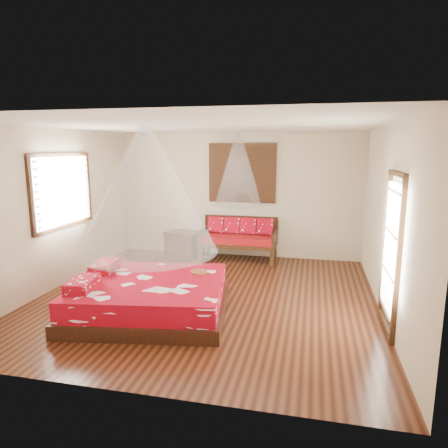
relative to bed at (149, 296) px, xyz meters
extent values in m
cube|color=black|center=(0.69, 0.80, -0.26)|extent=(5.50, 5.50, 0.02)
cube|color=white|center=(0.69, 0.80, 2.56)|extent=(5.50, 5.50, 0.02)
cube|color=beige|center=(-2.07, 0.80, 1.15)|extent=(0.02, 5.50, 2.80)
cube|color=beige|center=(3.45, 0.80, 1.15)|extent=(0.02, 5.50, 2.80)
cube|color=beige|center=(0.69, 3.56, 1.15)|extent=(5.50, 0.02, 2.80)
cube|color=beige|center=(0.69, -1.96, 1.15)|extent=(5.50, 0.02, 2.80)
cube|color=black|center=(0.02, 0.00, -0.15)|extent=(2.53, 2.35, 0.20)
cube|color=#9A0418|center=(0.02, 0.00, 0.10)|extent=(2.41, 2.24, 0.30)
cube|color=#9A0418|center=(-0.75, -0.55, 0.32)|extent=(0.41, 0.63, 0.15)
cube|color=#9A0418|center=(-0.89, 0.30, 0.32)|extent=(0.41, 0.63, 0.15)
cube|color=black|center=(0.01, 2.79, -0.04)|extent=(0.08, 0.08, 0.42)
cube|color=black|center=(1.56, 2.79, -0.04)|extent=(0.08, 0.08, 0.42)
cube|color=black|center=(0.01, 3.41, -0.04)|extent=(0.08, 0.08, 0.42)
cube|color=black|center=(1.56, 3.41, -0.04)|extent=(0.08, 0.08, 0.42)
cube|color=black|center=(0.79, 3.10, 0.13)|extent=(1.68, 0.75, 0.08)
cube|color=maroon|center=(0.79, 3.10, 0.24)|extent=(1.62, 0.69, 0.14)
cube|color=black|center=(0.79, 3.43, 0.42)|extent=(1.68, 0.06, 0.55)
cube|color=black|center=(-0.01, 3.10, 0.29)|extent=(0.06, 0.75, 0.30)
cube|color=black|center=(1.58, 3.10, 0.29)|extent=(0.06, 0.75, 0.30)
cube|color=#9A0418|center=(0.23, 3.31, 0.48)|extent=(0.35, 0.19, 0.37)
cube|color=#9A0418|center=(0.60, 3.31, 0.48)|extent=(0.35, 0.19, 0.37)
cube|color=#9A0418|center=(0.97, 3.31, 0.48)|extent=(0.35, 0.19, 0.37)
cube|color=#9A0418|center=(1.34, 3.31, 0.48)|extent=(0.35, 0.19, 0.37)
cube|color=black|center=(-0.50, 3.25, 0.00)|extent=(0.90, 0.76, 0.50)
cube|color=black|center=(-0.50, 3.25, 0.27)|extent=(0.95, 0.81, 0.05)
cube|color=black|center=(0.79, 3.52, 1.65)|extent=(1.52, 0.06, 1.32)
cube|color=black|center=(0.79, 3.51, 1.65)|extent=(1.35, 0.04, 1.10)
cube|color=black|center=(-2.03, 1.00, 1.45)|extent=(0.08, 1.74, 1.34)
cube|color=white|center=(-1.99, 1.00, 1.45)|extent=(0.04, 1.54, 1.10)
cube|color=black|center=(3.41, 0.20, 0.80)|extent=(0.08, 1.02, 2.16)
cube|color=white|center=(3.39, 0.20, 0.90)|extent=(0.03, 0.82, 1.70)
cylinder|color=brown|center=(0.63, 0.54, 0.26)|extent=(0.26, 0.26, 0.03)
cone|color=white|center=(0.02, 0.00, 1.60)|extent=(2.04, 2.04, 1.80)
cone|color=white|center=(0.79, 3.05, 1.75)|extent=(1.01, 1.01, 1.50)
camera|label=1|loc=(2.35, -5.32, 2.20)|focal=32.00mm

